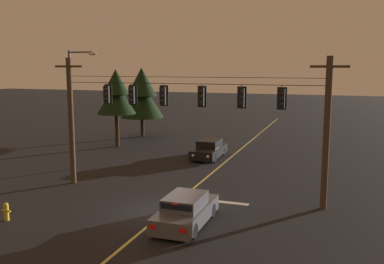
# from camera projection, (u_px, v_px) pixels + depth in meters

# --- Properties ---
(ground_plane) EXTENTS (180.00, 180.00, 0.00)m
(ground_plane) POSITION_uv_depth(u_px,v_px,m) (165.00, 212.00, 20.60)
(ground_plane) COLOR black
(lane_centre_stripe) EXTENTS (0.14, 60.00, 0.01)m
(lane_centre_stripe) POSITION_uv_depth(u_px,v_px,m) (216.00, 170.00, 29.03)
(lane_centre_stripe) COLOR #D1C64C
(lane_centre_stripe) RESTS_ON ground
(stop_bar_paint) EXTENTS (3.40, 0.36, 0.01)m
(stop_bar_paint) POSITION_uv_depth(u_px,v_px,m) (217.00, 201.00, 22.25)
(stop_bar_paint) COLOR silver
(stop_bar_paint) RESTS_ON ground
(signal_span_assembly) EXTENTS (16.16, 0.32, 7.43)m
(signal_span_assembly) POSITION_uv_depth(u_px,v_px,m) (186.00, 125.00, 22.83)
(signal_span_assembly) COLOR #423021
(signal_span_assembly) RESTS_ON ground
(traffic_light_leftmost) EXTENTS (0.48, 0.41, 1.22)m
(traffic_light_leftmost) POSITION_uv_depth(u_px,v_px,m) (107.00, 94.00, 24.10)
(traffic_light_leftmost) COLOR black
(traffic_light_left_inner) EXTENTS (0.48, 0.41, 1.22)m
(traffic_light_left_inner) POSITION_uv_depth(u_px,v_px,m) (132.00, 95.00, 23.60)
(traffic_light_left_inner) COLOR black
(traffic_light_centre) EXTENTS (0.48, 0.41, 1.22)m
(traffic_light_centre) POSITION_uv_depth(u_px,v_px,m) (163.00, 96.00, 23.00)
(traffic_light_centre) COLOR black
(traffic_light_right_inner) EXTENTS (0.48, 0.41, 1.22)m
(traffic_light_right_inner) POSITION_uv_depth(u_px,v_px,m) (201.00, 97.00, 22.31)
(traffic_light_right_inner) COLOR black
(traffic_light_rightmost) EXTENTS (0.48, 0.41, 1.22)m
(traffic_light_rightmost) POSITION_uv_depth(u_px,v_px,m) (241.00, 98.00, 21.62)
(traffic_light_rightmost) COLOR black
(traffic_light_far_right) EXTENTS (0.48, 0.41, 1.22)m
(traffic_light_far_right) POSITION_uv_depth(u_px,v_px,m) (281.00, 99.00, 20.97)
(traffic_light_far_right) COLOR black
(car_waiting_near_lane) EXTENTS (1.80, 4.33, 1.39)m
(car_waiting_near_lane) POSITION_uv_depth(u_px,v_px,m) (186.00, 211.00, 18.84)
(car_waiting_near_lane) COLOR #4C4C51
(car_waiting_near_lane) RESTS_ON ground
(car_oncoming_lead) EXTENTS (1.80, 4.42, 1.39)m
(car_oncoming_lead) POSITION_uv_depth(u_px,v_px,m) (209.00, 149.00, 32.72)
(car_oncoming_lead) COLOR black
(car_oncoming_lead) RESTS_ON ground
(street_lamp_corner) EXTENTS (2.11, 0.30, 7.96)m
(street_lamp_corner) POSITION_uv_depth(u_px,v_px,m) (75.00, 99.00, 28.29)
(street_lamp_corner) COLOR #4C4F54
(street_lamp_corner) RESTS_ON ground
(tree_verge_near) EXTENTS (3.32, 3.32, 6.70)m
(tree_verge_near) POSITION_uv_depth(u_px,v_px,m) (116.00, 94.00, 36.66)
(tree_verge_near) COLOR #332316
(tree_verge_near) RESTS_ON ground
(tree_verge_far) EXTENTS (4.24, 4.24, 6.81)m
(tree_verge_far) POSITION_uv_depth(u_px,v_px,m) (142.00, 95.00, 42.02)
(tree_verge_far) COLOR #332316
(tree_verge_far) RESTS_ON ground
(fire_hydrant) EXTENTS (0.44, 0.22, 0.84)m
(fire_hydrant) POSITION_uv_depth(u_px,v_px,m) (6.00, 211.00, 19.43)
(fire_hydrant) COLOR gold
(fire_hydrant) RESTS_ON ground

